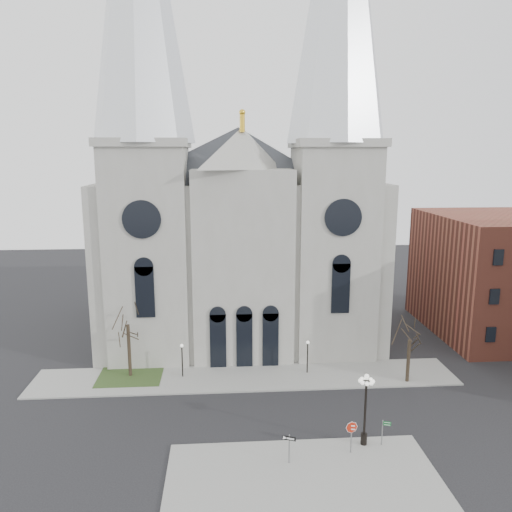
{
  "coord_description": "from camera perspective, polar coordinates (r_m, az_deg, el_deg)",
  "views": [
    {
      "loc": [
        -2.15,
        -33.21,
        20.88
      ],
      "look_at": [
        0.77,
        8.0,
        12.48
      ],
      "focal_mm": 35.0,
      "sensor_mm": 36.0,
      "label": 1
    }
  ],
  "objects": [
    {
      "name": "ground",
      "position": [
        39.28,
        -0.32,
        -20.61
      ],
      "size": [
        160.0,
        160.0,
        0.0
      ],
      "primitive_type": "plane",
      "color": "black",
      "rests_on": "ground"
    },
    {
      "name": "sidewalk_near",
      "position": [
        35.43,
        5.59,
        -24.53
      ],
      "size": [
        18.0,
        10.0,
        0.14
      ],
      "primitive_type": "cube",
      "color": "gray",
      "rests_on": "ground"
    },
    {
      "name": "sidewalk_far",
      "position": [
        48.91,
        -1.18,
        -13.69
      ],
      "size": [
        40.0,
        6.0,
        0.14
      ],
      "primitive_type": "cube",
      "color": "gray",
      "rests_on": "ground"
    },
    {
      "name": "grass_patch",
      "position": [
        50.54,
        -14.14,
        -13.16
      ],
      "size": [
        6.0,
        5.0,
        0.18
      ],
      "primitive_type": "cube",
      "color": "#2D451D",
      "rests_on": "ground"
    },
    {
      "name": "cathedral",
      "position": [
        56.16,
        -1.88,
        9.04
      ],
      "size": [
        33.0,
        26.66,
        54.0
      ],
      "color": "#9C9A91",
      "rests_on": "ground"
    },
    {
      "name": "bg_building_brick",
      "position": [
        65.37,
        25.54,
        -1.9
      ],
      "size": [
        14.0,
        18.0,
        14.0
      ],
      "primitive_type": "cube",
      "color": "brown",
      "rests_on": "ground"
    },
    {
      "name": "tree_left",
      "position": [
        48.54,
        -14.46,
        -7.25
      ],
      "size": [
        3.2,
        3.2,
        7.5
      ],
      "color": "black",
      "rests_on": "ground"
    },
    {
      "name": "tree_right",
      "position": [
        48.42,
        17.17,
        -8.85
      ],
      "size": [
        3.2,
        3.2,
        6.0
      ],
      "color": "black",
      "rests_on": "ground"
    },
    {
      "name": "ped_lamp_left",
      "position": [
        48.55,
        -8.45,
        -11.09
      ],
      "size": [
        0.32,
        0.32,
        3.26
      ],
      "color": "black",
      "rests_on": "sidewalk_far"
    },
    {
      "name": "ped_lamp_right",
      "position": [
        49.08,
        5.91,
        -10.77
      ],
      "size": [
        0.32,
        0.32,
        3.26
      ],
      "color": "black",
      "rests_on": "sidewalk_far"
    },
    {
      "name": "stop_sign",
      "position": [
        37.74,
        10.87,
        -18.98
      ],
      "size": [
        0.85,
        0.24,
        2.42
      ],
      "rotation": [
        0.0,
        0.0,
        -0.25
      ],
      "color": "slate",
      "rests_on": "sidewalk_near"
    },
    {
      "name": "globe_lamp",
      "position": [
        38.04,
        12.42,
        -15.83
      ],
      "size": [
        1.4,
        1.4,
        5.49
      ],
      "rotation": [
        0.0,
        0.0,
        -0.21
      ],
      "color": "black",
      "rests_on": "sidewalk_near"
    },
    {
      "name": "one_way_sign",
      "position": [
        36.36,
        3.82,
        -20.62
      ],
      "size": [
        0.87,
        0.37,
        2.1
      ],
      "rotation": [
        0.0,
        0.0,
        -0.37
      ],
      "color": "slate",
      "rests_on": "sidewalk_near"
    },
    {
      "name": "street_name_sign",
      "position": [
        39.31,
        14.36,
        -18.73
      ],
      "size": [
        0.61,
        0.21,
        1.97
      ],
      "rotation": [
        0.0,
        0.0,
        -0.27
      ],
      "color": "slate",
      "rests_on": "sidewalk_near"
    }
  ]
}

